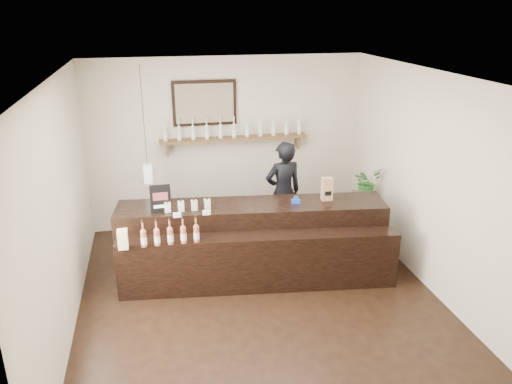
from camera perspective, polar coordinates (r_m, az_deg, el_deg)
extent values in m
plane|color=black|center=(6.58, 0.37, -11.90)|extent=(5.00, 5.00, 0.00)
plane|color=beige|center=(8.29, -3.35, 5.63)|extent=(4.50, 0.00, 4.50)
plane|color=beige|center=(3.81, 8.76, -13.77)|extent=(4.50, 0.00, 4.50)
plane|color=beige|center=(5.92, -21.41, -2.06)|extent=(0.00, 5.00, 5.00)
plane|color=beige|center=(6.77, 19.33, 1.00)|extent=(0.00, 5.00, 5.00)
plane|color=white|center=(5.60, 0.43, 13.04)|extent=(5.00, 5.00, 0.00)
cube|color=#57341E|center=(8.16, -2.52, 6.12)|extent=(2.40, 0.25, 0.04)
cube|color=#57341E|center=(8.11, -10.11, 4.86)|extent=(0.04, 0.20, 0.20)
cube|color=#57341E|center=(8.45, 4.73, 5.75)|extent=(0.04, 0.20, 0.20)
cube|color=black|center=(8.07, -5.91, 10.09)|extent=(1.02, 0.04, 0.72)
cube|color=#4A3E2F|center=(8.04, -5.89, 10.06)|extent=(0.92, 0.01, 0.62)
cube|color=white|center=(7.38, -12.25, 2.08)|extent=(0.12, 0.12, 0.28)
cylinder|color=black|center=(7.17, -12.75, 8.49)|extent=(0.01, 0.01, 1.41)
cylinder|color=beige|center=(8.02, -10.35, 6.46)|extent=(0.07, 0.07, 0.20)
cone|color=beige|center=(7.99, -10.41, 7.34)|extent=(0.07, 0.07, 0.05)
cylinder|color=beige|center=(7.98, -10.44, 7.76)|extent=(0.02, 0.02, 0.07)
cylinder|color=gold|center=(7.97, -10.46, 8.09)|extent=(0.03, 0.03, 0.02)
cylinder|color=white|center=(8.03, -10.34, 6.32)|extent=(0.07, 0.07, 0.09)
cylinder|color=beige|center=(8.03, -8.78, 6.57)|extent=(0.07, 0.07, 0.20)
cone|color=beige|center=(8.00, -8.82, 7.45)|extent=(0.07, 0.07, 0.05)
cylinder|color=beige|center=(7.99, -8.85, 7.87)|extent=(0.02, 0.02, 0.07)
cylinder|color=gold|center=(7.98, -8.87, 8.20)|extent=(0.03, 0.03, 0.02)
cylinder|color=white|center=(8.04, -8.77, 6.43)|extent=(0.07, 0.07, 0.09)
cylinder|color=beige|center=(8.05, -7.20, 6.67)|extent=(0.07, 0.07, 0.20)
cone|color=beige|center=(8.02, -7.24, 7.55)|extent=(0.07, 0.07, 0.05)
cylinder|color=beige|center=(8.00, -7.26, 7.97)|extent=(0.02, 0.02, 0.07)
cylinder|color=gold|center=(7.99, -7.28, 8.30)|extent=(0.03, 0.03, 0.02)
cylinder|color=white|center=(8.05, -7.20, 6.53)|extent=(0.07, 0.07, 0.09)
cylinder|color=beige|center=(8.07, -5.64, 6.77)|extent=(0.07, 0.07, 0.20)
cone|color=beige|center=(8.04, -5.67, 7.65)|extent=(0.07, 0.07, 0.05)
cylinder|color=beige|center=(8.02, -5.69, 8.07)|extent=(0.02, 0.02, 0.07)
cylinder|color=gold|center=(8.01, -5.70, 8.40)|extent=(0.03, 0.03, 0.02)
cylinder|color=white|center=(8.07, -5.63, 6.63)|extent=(0.07, 0.07, 0.09)
cylinder|color=beige|center=(8.09, -4.08, 6.87)|extent=(0.07, 0.07, 0.20)
cone|color=beige|center=(8.06, -4.10, 7.74)|extent=(0.07, 0.07, 0.05)
cylinder|color=beige|center=(8.05, -4.12, 8.16)|extent=(0.02, 0.02, 0.07)
cylinder|color=gold|center=(8.04, -4.12, 8.48)|extent=(0.03, 0.03, 0.02)
cylinder|color=white|center=(8.10, -4.08, 6.72)|extent=(0.07, 0.07, 0.09)
cylinder|color=beige|center=(8.13, -2.54, 6.95)|extent=(0.07, 0.07, 0.20)
cone|color=beige|center=(8.10, -2.55, 7.83)|extent=(0.07, 0.07, 0.05)
cylinder|color=beige|center=(8.08, -2.56, 8.24)|extent=(0.02, 0.02, 0.07)
cylinder|color=gold|center=(8.07, -2.56, 8.57)|extent=(0.03, 0.03, 0.02)
cylinder|color=white|center=(8.13, -2.53, 6.81)|extent=(0.07, 0.07, 0.09)
cylinder|color=beige|center=(8.16, -1.00, 7.03)|extent=(0.07, 0.07, 0.20)
cone|color=beige|center=(8.14, -1.01, 7.90)|extent=(0.07, 0.07, 0.05)
cylinder|color=beige|center=(8.12, -1.01, 8.32)|extent=(0.02, 0.02, 0.07)
cylinder|color=gold|center=(8.11, -1.01, 8.64)|extent=(0.03, 0.03, 0.02)
cylinder|color=white|center=(8.17, -1.00, 6.90)|extent=(0.07, 0.07, 0.09)
cylinder|color=beige|center=(8.21, 0.52, 7.11)|extent=(0.07, 0.07, 0.20)
cone|color=beige|center=(8.18, 0.52, 7.98)|extent=(0.07, 0.07, 0.05)
cylinder|color=beige|center=(8.17, 0.52, 8.39)|extent=(0.02, 0.02, 0.07)
cylinder|color=gold|center=(8.16, 0.52, 8.71)|extent=(0.03, 0.03, 0.02)
cylinder|color=white|center=(8.21, 0.52, 6.97)|extent=(0.07, 0.07, 0.09)
cylinder|color=beige|center=(8.26, 2.02, 7.18)|extent=(0.07, 0.07, 0.20)
cone|color=beige|center=(8.23, 2.03, 8.04)|extent=(0.07, 0.07, 0.05)
cylinder|color=beige|center=(8.22, 2.03, 8.45)|extent=(0.02, 0.02, 0.07)
cylinder|color=gold|center=(8.21, 2.04, 8.77)|extent=(0.03, 0.03, 0.02)
cylinder|color=white|center=(8.26, 2.02, 7.04)|extent=(0.07, 0.07, 0.09)
cylinder|color=beige|center=(8.31, 3.50, 7.25)|extent=(0.07, 0.07, 0.20)
cone|color=beige|center=(8.28, 3.52, 8.10)|extent=(0.07, 0.07, 0.05)
cylinder|color=beige|center=(8.27, 3.53, 8.51)|extent=(0.02, 0.02, 0.07)
cylinder|color=gold|center=(8.26, 3.54, 8.82)|extent=(0.03, 0.03, 0.02)
cylinder|color=white|center=(8.32, 3.50, 7.11)|extent=(0.07, 0.07, 0.09)
cylinder|color=beige|center=(8.37, 4.97, 7.30)|extent=(0.07, 0.07, 0.20)
cone|color=beige|center=(8.34, 4.99, 8.15)|extent=(0.07, 0.07, 0.05)
cylinder|color=beige|center=(8.33, 5.00, 8.56)|extent=(0.02, 0.02, 0.07)
cylinder|color=gold|center=(8.32, 5.02, 8.87)|extent=(0.03, 0.03, 0.02)
cylinder|color=white|center=(8.38, 4.96, 7.17)|extent=(0.07, 0.07, 0.09)
cube|color=black|center=(6.94, -0.47, -5.27)|extent=(3.69, 1.07, 1.02)
cube|color=black|center=(6.58, 0.39, -8.02)|extent=(3.65, 0.75, 0.77)
cube|color=white|center=(6.39, -9.01, -2.62)|extent=(0.10, 0.04, 0.05)
cube|color=white|center=(6.42, -5.68, -2.37)|extent=(0.10, 0.04, 0.05)
cube|color=#D6C782|center=(6.27, -14.94, -5.73)|extent=(0.12, 0.12, 0.12)
cube|color=#D6C782|center=(6.22, -15.04, -4.74)|extent=(0.12, 0.12, 0.12)
cube|color=beige|center=(6.54, -10.07, -1.73)|extent=(0.08, 0.08, 0.13)
cube|color=#F4BDC5|center=(6.50, -10.05, -1.89)|extent=(0.07, 0.00, 0.06)
cylinder|color=black|center=(6.51, -10.11, -1.05)|extent=(0.02, 0.02, 0.03)
cube|color=beige|center=(6.55, -8.57, -1.62)|extent=(0.08, 0.08, 0.13)
cube|color=#F4BDC5|center=(6.50, -8.54, -1.78)|extent=(0.07, 0.00, 0.06)
cylinder|color=black|center=(6.52, -8.61, -0.93)|extent=(0.02, 0.02, 0.03)
cube|color=beige|center=(6.56, -7.08, -1.51)|extent=(0.08, 0.08, 0.13)
cube|color=#F4BDC5|center=(6.51, -7.04, -1.67)|extent=(0.07, 0.00, 0.06)
cylinder|color=black|center=(6.53, -7.12, -0.82)|extent=(0.02, 0.02, 0.03)
cube|color=beige|center=(6.57, -5.60, -1.40)|extent=(0.08, 0.08, 0.13)
cube|color=#F4BDC5|center=(6.53, -5.55, -1.55)|extent=(0.07, 0.00, 0.06)
cylinder|color=black|center=(6.54, -5.63, -0.71)|extent=(0.02, 0.02, 0.03)
cylinder|color=#A95139|center=(6.24, -12.71, -5.23)|extent=(0.07, 0.07, 0.20)
cone|color=#A95139|center=(6.19, -12.81, -4.17)|extent=(0.07, 0.07, 0.05)
cylinder|color=#A95139|center=(6.16, -12.85, -3.66)|extent=(0.02, 0.02, 0.07)
cylinder|color=black|center=(6.14, -12.88, -3.26)|extent=(0.03, 0.03, 0.02)
cylinder|color=white|center=(6.25, -12.70, -5.40)|extent=(0.07, 0.07, 0.09)
cylinder|color=#A95139|center=(6.24, -11.24, -5.12)|extent=(0.07, 0.07, 0.20)
cone|color=#A95139|center=(6.18, -11.32, -4.06)|extent=(0.07, 0.07, 0.05)
cylinder|color=#A95139|center=(6.16, -11.36, -3.55)|extent=(0.02, 0.02, 0.07)
cylinder|color=black|center=(6.14, -11.39, -3.15)|extent=(0.03, 0.03, 0.02)
cylinder|color=white|center=(6.24, -11.23, -5.29)|extent=(0.07, 0.07, 0.09)
cylinder|color=#A95139|center=(6.24, -9.76, -5.01)|extent=(0.07, 0.07, 0.20)
cone|color=#A95139|center=(6.18, -9.83, -3.95)|extent=(0.07, 0.07, 0.05)
cylinder|color=#A95139|center=(6.16, -9.87, -3.44)|extent=(0.02, 0.02, 0.07)
cylinder|color=black|center=(6.14, -9.89, -3.04)|extent=(0.03, 0.03, 0.02)
cylinder|color=white|center=(6.25, -9.75, -5.18)|extent=(0.07, 0.07, 0.09)
cylinder|color=#A95139|center=(6.24, -8.29, -4.90)|extent=(0.07, 0.07, 0.20)
cone|color=#A95139|center=(6.19, -8.35, -3.84)|extent=(0.07, 0.07, 0.05)
cylinder|color=#A95139|center=(6.17, -8.38, -3.33)|extent=(0.02, 0.02, 0.07)
cylinder|color=black|center=(6.15, -8.40, -2.93)|extent=(0.03, 0.03, 0.02)
cylinder|color=white|center=(6.25, -8.28, -5.07)|extent=(0.07, 0.07, 0.09)
cylinder|color=#A95139|center=(6.25, -6.82, -4.78)|extent=(0.07, 0.07, 0.20)
cone|color=#A95139|center=(6.20, -6.87, -3.72)|extent=(0.07, 0.07, 0.05)
cylinder|color=#A95139|center=(6.17, -6.89, -3.22)|extent=(0.02, 0.02, 0.07)
cylinder|color=black|center=(6.16, -6.91, -2.81)|extent=(0.03, 0.03, 0.02)
cylinder|color=white|center=(6.26, -6.81, -4.95)|extent=(0.07, 0.07, 0.09)
cube|color=black|center=(6.54, -10.86, -0.73)|extent=(0.27, 0.03, 0.37)
cube|color=maroon|center=(6.51, -10.88, -0.50)|extent=(0.19, 0.01, 0.11)
cube|color=white|center=(6.56, -10.80, -1.62)|extent=(0.19, 0.01, 0.04)
cube|color=#956748|center=(6.89, 8.12, 0.34)|extent=(0.15, 0.12, 0.32)
cube|color=black|center=(6.86, 8.25, -0.17)|extent=(0.09, 0.01, 0.06)
cube|color=#1742A3|center=(6.77, 4.57, -1.07)|extent=(0.13, 0.08, 0.05)
cylinder|color=#1742A3|center=(6.76, 4.58, -0.74)|extent=(0.07, 0.04, 0.06)
cube|color=#57341E|center=(8.12, 12.23, -2.86)|extent=(0.50, 0.59, 0.74)
imported|color=#316D2B|center=(7.90, 12.56, 1.13)|extent=(0.51, 0.47, 0.46)
imported|color=black|center=(7.69, 3.14, 0.68)|extent=(0.74, 0.55, 1.84)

